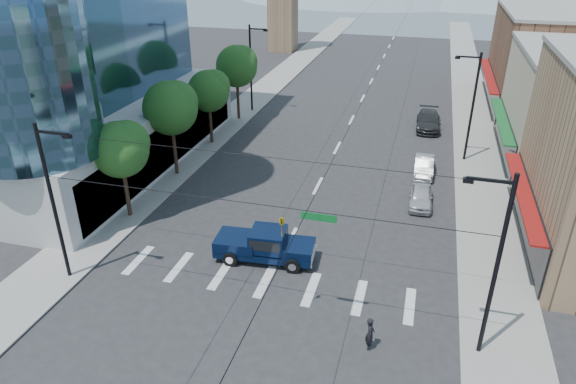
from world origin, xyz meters
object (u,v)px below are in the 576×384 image
(pickup_truck, at_px, (264,244))
(parked_car_near, at_px, (421,196))
(pedestrian, at_px, (370,333))
(parked_car_far, at_px, (428,121))
(parked_car_mid, at_px, (424,166))

(pickup_truck, xyz_separation_m, parked_car_near, (8.49, 9.39, -0.35))
(pickup_truck, height_order, pedestrian, pickup_truck)
(pedestrian, distance_m, parked_car_far, 31.42)
(parked_car_near, bearing_deg, parked_car_mid, 89.02)
(pickup_truck, xyz_separation_m, parked_car_mid, (8.49, 14.80, -0.36))
(parked_car_near, bearing_deg, pedestrian, -97.25)
(parked_car_far, bearing_deg, pedestrian, -94.83)
(parked_car_near, distance_m, parked_car_mid, 5.41)
(parked_car_mid, height_order, parked_car_far, parked_car_far)
(parked_car_mid, relative_size, parked_car_far, 0.74)
(parked_car_mid, bearing_deg, pickup_truck, -120.56)
(parked_car_mid, xyz_separation_m, parked_car_far, (0.00, 11.00, 0.12))
(parked_car_near, bearing_deg, parked_car_far, 89.02)
(pickup_truck, height_order, parked_car_near, pickup_truck)
(pedestrian, bearing_deg, pickup_truck, 41.99)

